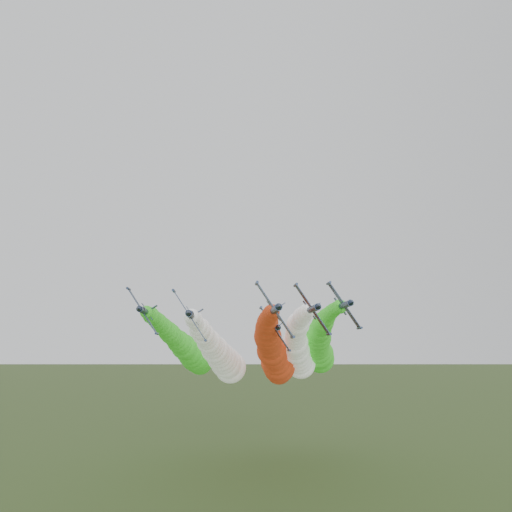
% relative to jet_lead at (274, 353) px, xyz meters
% --- Properties ---
extents(jet_lead, '(16.57, 81.24, 21.41)m').
position_rel_jet_lead_xyz_m(jet_lead, '(0.00, 0.00, 0.00)').
color(jet_lead, black).
rests_on(jet_lead, ground).
extents(jet_inner_left, '(16.75, 81.42, 21.59)m').
position_rel_jet_lead_xyz_m(jet_inner_left, '(-14.22, 10.26, -0.82)').
color(jet_inner_left, black).
rests_on(jet_inner_left, ground).
extents(jet_inner_right, '(16.50, 81.17, 21.33)m').
position_rel_jet_lead_xyz_m(jet_inner_right, '(7.61, 7.32, 0.64)').
color(jet_inner_right, black).
rests_on(jet_inner_right, ground).
extents(jet_outer_left, '(16.07, 80.74, 20.90)m').
position_rel_jet_lead_xyz_m(jet_outer_left, '(-24.22, 20.05, 0.66)').
color(jet_outer_left, black).
rests_on(jet_outer_left, ground).
extents(jet_outer_right, '(16.53, 81.20, 21.37)m').
position_rel_jet_lead_xyz_m(jet_outer_right, '(15.54, 16.19, 1.79)').
color(jet_outer_right, black).
rests_on(jet_outer_right, ground).
extents(jet_trail, '(16.34, 81.01, 21.18)m').
position_rel_jet_lead_xyz_m(jet_trail, '(2.46, 23.27, -2.40)').
color(jet_trail, black).
rests_on(jet_trail, ground).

